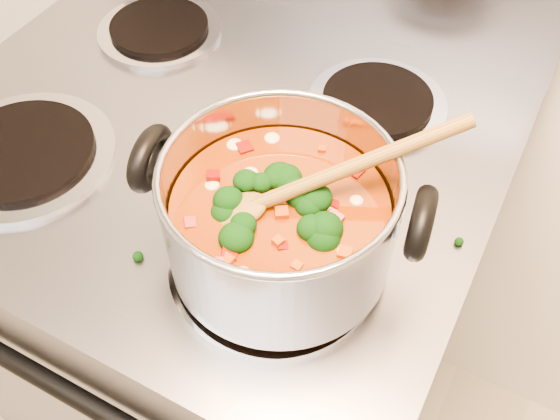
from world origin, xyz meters
name	(u,v)px	position (x,y,z in m)	size (l,w,h in m)	color
electric_range	(230,306)	(-0.06, 1.16, 0.47)	(0.75, 0.68, 1.08)	gray
stockpot	(280,218)	(0.12, 1.02, 1.00)	(0.30, 0.24, 0.14)	#A2A2AA
wooden_spoon	(294,190)	(0.13, 1.03, 1.04)	(0.22, 0.20, 0.10)	olive
cooktop_crumbs	(414,208)	(0.22, 1.16, 0.92)	(0.03, 0.04, 0.01)	black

